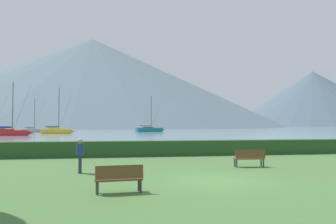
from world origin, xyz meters
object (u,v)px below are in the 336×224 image
(sailboat_slip_2, at_px, (10,132))
(sailboat_slip_6, at_px, (149,129))
(person_seated_viewer, at_px, (80,153))
(sailboat_slip_1, at_px, (33,130))
(sailboat_slip_4, at_px, (57,131))
(park_bench_under_tree, at_px, (119,177))
(park_bench_near_path, at_px, (249,157))

(sailboat_slip_2, height_order, sailboat_slip_6, sailboat_slip_6)
(person_seated_viewer, bearing_deg, sailboat_slip_2, 109.64)
(sailboat_slip_1, distance_m, sailboat_slip_4, 17.35)
(sailboat_slip_1, distance_m, sailboat_slip_2, 28.47)
(sailboat_slip_6, bearing_deg, park_bench_under_tree, -108.82)
(sailboat_slip_1, height_order, sailboat_slip_2, sailboat_slip_2)
(sailboat_slip_1, bearing_deg, person_seated_viewer, -87.74)
(sailboat_slip_2, relative_size, park_bench_near_path, 6.27)
(sailboat_slip_4, xyz_separation_m, sailboat_slip_6, (24.12, 14.79, 0.06))
(park_bench_under_tree, bearing_deg, sailboat_slip_1, 97.91)
(park_bench_under_tree, bearing_deg, person_seated_viewer, 102.99)
(sailboat_slip_2, xyz_separation_m, park_bench_near_path, (27.22, -53.59, -0.14))
(sailboat_slip_1, relative_size, park_bench_under_tree, 5.99)
(park_bench_near_path, bearing_deg, park_bench_under_tree, -138.05)
(sailboat_slip_1, xyz_separation_m, park_bench_under_tree, (21.95, -87.75, -0.03))
(sailboat_slip_2, distance_m, sailboat_slip_6, 41.88)
(park_bench_under_tree, bearing_deg, sailboat_slip_2, 102.58)
(sailboat_slip_6, relative_size, person_seated_viewer, 6.45)
(park_bench_under_tree, height_order, person_seated_viewer, person_seated_viewer)
(park_bench_near_path, distance_m, park_bench_under_tree, 9.15)
(sailboat_slip_4, xyz_separation_m, park_bench_near_path, (20.36, -66.99, -0.14))
(sailboat_slip_2, xyz_separation_m, park_bench_under_tree, (20.11, -59.34, -0.15))
(sailboat_slip_4, xyz_separation_m, park_bench_under_tree, (13.24, -72.74, -0.14))
(park_bench_near_path, bearing_deg, person_seated_viewer, -171.90)
(sailboat_slip_1, height_order, person_seated_viewer, sailboat_slip_1)
(sailboat_slip_1, xyz_separation_m, sailboat_slip_2, (1.84, -28.41, 0.11))
(park_bench_near_path, height_order, person_seated_viewer, person_seated_viewer)
(sailboat_slip_1, distance_m, park_bench_under_tree, 90.45)
(sailboat_slip_1, height_order, sailboat_slip_6, sailboat_slip_6)
(sailboat_slip_4, relative_size, sailboat_slip_6, 1.04)
(sailboat_slip_6, bearing_deg, person_seated_viewer, -110.41)
(sailboat_slip_4, relative_size, park_bench_near_path, 6.63)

